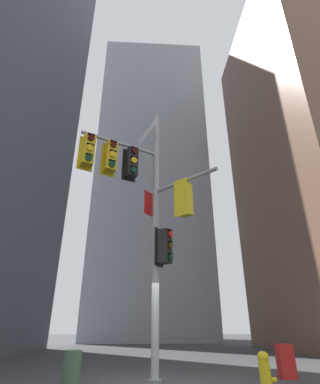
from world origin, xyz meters
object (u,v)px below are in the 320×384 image
(fire_hydrant, at_px, (266,376))
(newspaper_box, at_px, (286,361))
(signal_pole_assembly, at_px, (143,198))
(trash_bin, at_px, (72,368))

(fire_hydrant, relative_size, newspaper_box, 1.02)
(signal_pole_assembly, distance_m, trash_bin, 4.91)
(signal_pole_assembly, xyz_separation_m, newspaper_box, (4.32, 1.43, -4.53))
(fire_hydrant, distance_m, newspaper_box, 3.51)
(signal_pole_assembly, bearing_deg, trash_bin, 163.49)
(fire_hydrant, height_order, trash_bin, fire_hydrant)
(signal_pole_assembly, relative_size, newspaper_box, 9.39)
(fire_hydrant, xyz_separation_m, newspaper_box, (1.78, 3.02, -0.03))
(trash_bin, bearing_deg, signal_pole_assembly, -16.51)
(signal_pole_assembly, xyz_separation_m, fire_hydrant, (2.54, -1.59, -4.50))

